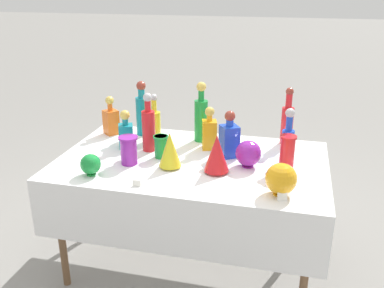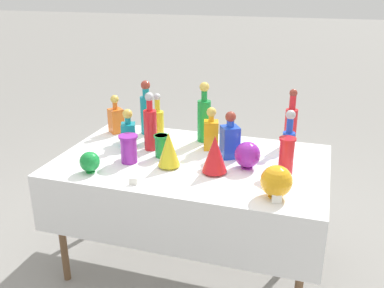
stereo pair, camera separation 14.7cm
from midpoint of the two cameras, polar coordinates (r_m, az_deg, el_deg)
ground_plane at (r=3.00m, az=1.46°, el=-15.54°), size 40.00×40.00×0.00m
display_table at (r=2.60m, az=1.36°, el=-3.69°), size 1.62×1.00×0.76m
tall_bottle_0 at (r=3.01m, az=-4.70°, el=4.43°), size 0.09×0.09×0.38m
tall_bottle_1 at (r=2.90m, az=-3.14°, el=2.93°), size 0.08×0.08×0.32m
tall_bottle_2 at (r=2.86m, az=14.48°, el=2.69°), size 0.08×0.08×0.38m
tall_bottle_3 at (r=2.86m, az=3.10°, el=3.65°), size 0.09×0.09×0.41m
tall_bottle_4 at (r=2.56m, az=14.34°, el=0.19°), size 0.07×0.07×0.34m
tall_bottle_5 at (r=2.72m, az=-4.04°, el=2.37°), size 0.08×0.08×0.38m
square_decanter_0 at (r=3.07m, az=-8.78°, el=3.49°), size 0.13×0.13×0.27m
square_decanter_1 at (r=2.81m, az=-7.00°, el=1.74°), size 0.12×0.12×0.25m
square_decanter_2 at (r=2.62m, az=6.68°, el=0.72°), size 0.14×0.14×0.29m
square_decanter_3 at (r=2.74m, az=4.10°, el=1.62°), size 0.11×0.11×0.28m
slender_vase_0 at (r=2.56m, az=-6.82°, el=-0.53°), size 0.11×0.11×0.17m
slender_vase_1 at (r=2.46m, az=14.16°, el=-1.38°), size 0.10×0.10×0.21m
slender_vase_2 at (r=2.62m, az=-2.50°, el=-0.15°), size 0.09×0.09×0.14m
fluted_vase_0 at (r=2.40m, az=4.80°, el=-1.35°), size 0.14×0.14×0.22m
fluted_vase_1 at (r=2.47m, az=-1.42°, el=-0.71°), size 0.13×0.13×0.21m
round_bowl_0 at (r=2.19m, az=13.09°, el=-4.88°), size 0.16×0.16×0.17m
round_bowl_1 at (r=2.47m, az=-11.84°, el=-2.36°), size 0.12×0.12×0.12m
round_bowl_2 at (r=2.49m, az=9.09°, el=-1.45°), size 0.15×0.15×0.16m
price_tag_left at (r=2.30m, az=-6.06°, el=-5.05°), size 0.05×0.02×0.04m
price_tag_center at (r=2.17m, az=13.18°, el=-7.19°), size 0.05×0.03×0.04m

